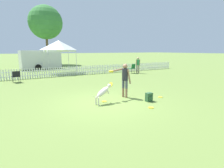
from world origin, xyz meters
TOP-DOWN VIEW (x-y plane):
  - ground_plane at (0.00, 0.00)m, footprint 240.00×240.00m
  - handler_person at (1.14, 0.31)m, footprint 1.03×0.46m
  - leaping_dog at (-0.15, -0.04)m, footprint 1.13×0.45m
  - frisbee_near_handler at (-0.02, 0.15)m, footprint 0.21×0.21m
  - frisbee_near_dog at (1.17, -1.52)m, footprint 0.21×0.21m
  - frisbee_midfield at (2.66, -0.56)m, footprint 0.21×0.21m
  - backpack_on_grass at (1.72, -0.79)m, footprint 0.29×0.24m
  - picket_fence at (-0.00, 8.71)m, footprint 27.06×0.04m
  - folding_chair_blue_left at (6.81, 7.25)m, footprint 0.61×0.62m
  - folding_chair_center at (-3.16, 7.35)m, footprint 0.57×0.58m
  - canopy_tent_main at (0.79, 11.06)m, footprint 2.57×2.57m
  - spectator_standing at (7.31, 7.03)m, footprint 0.38×0.27m
  - equipment_trailer at (-0.33, 15.52)m, footprint 5.17×2.48m
  - tree_left_grove at (1.74, 22.21)m, footprint 4.94×4.94m

SIDE VIEW (x-z plane):
  - ground_plane at x=0.00m, z-range 0.00..0.00m
  - frisbee_near_handler at x=-0.02m, z-range 0.00..0.02m
  - frisbee_near_dog at x=1.17m, z-range 0.00..0.02m
  - frisbee_midfield at x=2.66m, z-range 0.00..0.02m
  - backpack_on_grass at x=1.72m, z-range 0.00..0.38m
  - picket_fence at x=0.00m, z-range 0.00..0.82m
  - folding_chair_center at x=-3.16m, z-range 0.08..0.89m
  - leaping_dog at x=-0.15m, z-range 0.09..0.94m
  - folding_chair_blue_left at x=6.81m, z-range 0.09..1.01m
  - spectator_standing at x=7.31m, z-range 0.16..1.71m
  - handler_person at x=1.14m, z-range 0.20..1.81m
  - equipment_trailer at x=-0.33m, z-range 0.07..2.26m
  - canopy_tent_main at x=0.79m, z-range 1.02..4.16m
  - tree_left_grove at x=1.74m, z-range 1.89..10.64m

